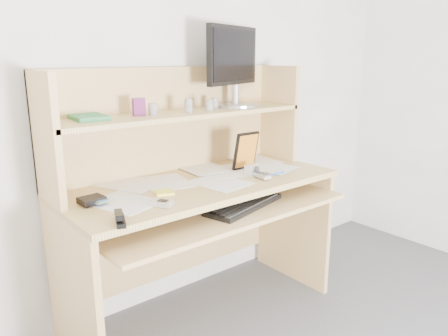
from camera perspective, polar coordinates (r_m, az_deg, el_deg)
back_wall at (r=2.35m, az=-7.80°, el=11.75°), size 3.60×0.04×2.50m
desk at (r=2.25m, az=-4.10°, el=-2.67°), size 1.40×0.70×1.30m
paper_clutter at (r=2.17m, az=-2.89°, el=-1.68°), size 1.32×0.54×0.01m
keyboard at (r=2.11m, az=2.62°, el=-4.68°), size 0.47×0.26×0.03m
tv_remote at (r=2.25m, az=4.51°, el=-0.85°), size 0.07×0.16×0.02m
flip_phone at (r=1.83m, az=-8.16°, el=-4.42°), size 0.09×0.11×0.02m
stapler at (r=1.67m, az=-13.40°, el=-6.26°), size 0.08×0.13×0.04m
wallet at (r=1.92m, az=-16.90°, el=-4.02°), size 0.11×0.09×0.03m
sticky_note_pad at (r=2.00m, az=-7.83°, el=-3.18°), size 0.10×0.10×0.01m
digital_camera at (r=2.27m, az=3.58°, el=-0.17°), size 0.09×0.06×0.05m
game_case at (r=2.36m, az=2.85°, el=2.28°), size 0.15×0.02×0.20m
blue_pen at (r=2.29m, az=6.81°, el=-0.75°), size 0.13×0.01×0.01m
card_box at (r=2.10m, az=-11.06°, el=7.82°), size 0.06×0.02×0.08m
shelf_book at (r=2.04m, az=-17.27°, el=6.35°), size 0.15×0.20×0.02m
chip_stack_a at (r=2.11m, az=-9.27°, el=7.56°), size 0.04×0.04×0.06m
chip_stack_b at (r=2.36m, az=-1.22°, el=8.48°), size 0.04×0.04×0.06m
chip_stack_c at (r=2.27m, az=-1.94°, el=8.19°), size 0.05×0.05×0.05m
chip_stack_d at (r=2.19m, az=-4.66°, el=8.10°), size 0.05×0.05×0.07m
monitor at (r=2.46m, az=1.27°, el=13.42°), size 0.48×0.26×0.43m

